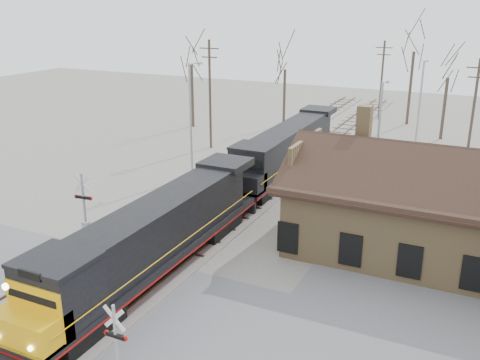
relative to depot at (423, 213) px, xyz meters
The scene contains 19 objects.
ground 17.14m from the depot, 134.97° to the right, with size 140.00×140.00×0.00m, color gray.
road 17.13m from the depot, 134.97° to the right, with size 60.00×9.00×0.03m, color slate.
track_main 12.58m from the depot, 165.97° to the left, with size 3.40×90.00×0.24m.
track_siding 16.92m from the depot, 169.70° to the left, with size 3.40×90.00×0.24m.
depot is the anchor object (origin of this frame).
locomotive_lead 15.12m from the depot, 142.47° to the right, with size 2.79×18.70×4.15m.
locomotive_trailing 15.46m from the depot, 140.84° to the left, with size 2.79×18.70×3.93m.
crossbuck_near 18.55m from the depot, 116.65° to the right, with size 1.02×0.27×3.57m.
crossbuck_far 19.44m from the depot, 158.93° to the right, with size 1.22×0.32×4.26m.
streetlight_a 20.10m from the depot, 160.68° to the left, with size 0.25×2.04×9.11m.
streetlight_b 10.09m from the depot, 117.01° to the left, with size 0.25×2.04×8.28m.
streetlight_c 21.58m from the depot, 99.07° to the left, with size 0.25×2.04×8.63m.
utility_pole_a 26.54m from the depot, 145.40° to the left, with size 2.00×0.24×10.27m.
utility_pole_b 36.94m from the depot, 105.36° to the left, with size 2.00×0.24×9.23m.
utility_pole_c 20.55m from the depot, 86.72° to the left, with size 2.00×0.24×9.10m.
tree_a 36.14m from the depot, 141.56° to the left, with size 4.61×4.61×11.30m.
tree_b 33.73m from the depot, 124.63° to the left, with size 4.21×4.21×10.33m.
tree_c 35.34m from the depot, 100.29° to the left, with size 5.50×5.50×13.47m.
tree_d 28.83m from the depot, 93.72° to the left, with size 4.21×4.21×10.30m.
Camera 1 is at (14.75, -17.33, 13.70)m, focal length 40.00 mm.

